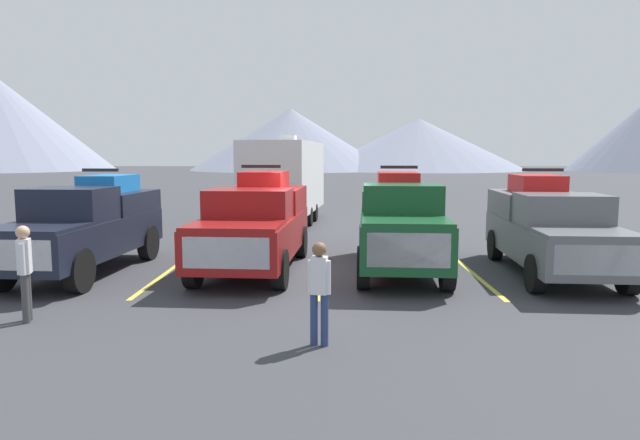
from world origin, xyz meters
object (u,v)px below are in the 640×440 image
object	(u,v)px
camper_trailer_a	(285,177)
person_a	(319,286)
person_b	(25,267)
pickup_truck_d	(550,227)
pickup_truck_b	(256,222)
pickup_truck_a	(87,224)
pickup_truck_c	(400,222)

from	to	relation	value
camper_trailer_a	person_a	bearing A→B (deg)	-83.69
person_b	camper_trailer_a	bearing A→B (deg)	76.59
person_b	pickup_truck_d	bearing A→B (deg)	22.10
pickup_truck_b	pickup_truck_d	xyz separation A→B (m)	(7.31, -0.38, -0.05)
pickup_truck_b	pickup_truck_d	bearing A→B (deg)	-2.94
pickup_truck_b	camper_trailer_a	world-z (taller)	camper_trailer_a
camper_trailer_a	person_a	xyz separation A→B (m)	(1.72, -15.53, -1.04)
pickup_truck_a	pickup_truck_b	size ratio (longest dim) A/B	0.98
pickup_truck_c	person_b	bearing A→B (deg)	-147.06
pickup_truck_c	person_a	world-z (taller)	pickup_truck_c
pickup_truck_d	person_b	size ratio (longest dim) A/B	3.39
pickup_truck_c	pickup_truck_d	distance (m)	3.67
pickup_truck_d	person_a	size ratio (longest dim) A/B	3.59
person_a	person_b	distance (m)	5.27
pickup_truck_a	pickup_truck_b	world-z (taller)	pickup_truck_b
pickup_truck_c	camper_trailer_a	world-z (taller)	camper_trailer_a
pickup_truck_b	pickup_truck_c	world-z (taller)	pickup_truck_b
camper_trailer_a	pickup_truck_d	bearing A→B (deg)	-53.84
pickup_truck_c	person_a	xyz separation A→B (m)	(-1.93, -5.76, -0.30)
person_b	person_a	bearing A→B (deg)	-12.88
pickup_truck_d	person_b	world-z (taller)	pickup_truck_d
person_a	camper_trailer_a	bearing A→B (deg)	96.31
camper_trailer_a	person_b	xyz separation A→B (m)	(-3.42, -14.36, -0.98)
pickup_truck_a	camper_trailer_a	size ratio (longest dim) A/B	0.71
pickup_truck_d	camper_trailer_a	xyz separation A→B (m)	(-7.31, 10.00, 0.82)
pickup_truck_a	pickup_truck_d	bearing A→B (deg)	0.39
pickup_truck_b	person_a	bearing A→B (deg)	-73.79
person_a	person_b	size ratio (longest dim) A/B	0.95
pickup_truck_b	pickup_truck_c	bearing A→B (deg)	-2.34
pickup_truck_a	camper_trailer_a	xyz separation A→B (m)	(4.14, 10.08, 0.78)
pickup_truck_c	person_b	world-z (taller)	pickup_truck_c
pickup_truck_d	camper_trailer_a	distance (m)	12.41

